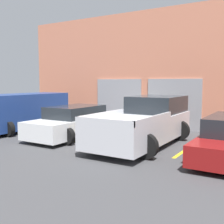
# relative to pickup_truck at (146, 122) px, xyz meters

# --- Properties ---
(ground_plane) EXTENTS (28.00, 28.00, 0.00)m
(ground_plane) POSITION_rel_pickup_truck_xyz_m (-1.58, 0.80, -0.82)
(ground_plane) COLOR #3D3D3F
(shophouse_building) EXTENTS (15.55, 0.68, 5.94)m
(shophouse_building) POSITION_rel_pickup_truck_xyz_m (-1.59, 4.10, 2.12)
(shophouse_building) COLOR #D17A5B
(shophouse_building) RESTS_ON ground
(pickup_truck) EXTENTS (2.55, 5.22, 1.75)m
(pickup_truck) POSITION_rel_pickup_truck_xyz_m (0.00, 0.00, 0.00)
(pickup_truck) COLOR silver
(pickup_truck) RESTS_ON ground
(sedan_white) EXTENTS (2.20, 4.43, 1.31)m
(sedan_white) POSITION_rel_pickup_truck_xyz_m (-3.16, -0.28, -0.20)
(sedan_white) COLOR white
(sedan_white) RESTS_ON ground
(van_right) EXTENTS (2.21, 4.70, 1.75)m
(van_right) POSITION_rel_pickup_truck_xyz_m (-6.33, -0.30, 0.12)
(van_right) COLOR navy
(van_right) RESTS_ON ground
(parking_stripe_far_left) EXTENTS (0.12, 2.20, 0.01)m
(parking_stripe_far_left) POSITION_rel_pickup_truck_xyz_m (-7.91, -0.31, -0.82)
(parking_stripe_far_left) COLOR gold
(parking_stripe_far_left) RESTS_ON ground
(parking_stripe_left) EXTENTS (0.12, 2.20, 0.01)m
(parking_stripe_left) POSITION_rel_pickup_truck_xyz_m (-4.75, -0.31, -0.82)
(parking_stripe_left) COLOR gold
(parking_stripe_left) RESTS_ON ground
(parking_stripe_centre) EXTENTS (0.12, 2.20, 0.01)m
(parking_stripe_centre) POSITION_rel_pickup_truck_xyz_m (-1.58, -0.31, -0.82)
(parking_stripe_centre) COLOR gold
(parking_stripe_centre) RESTS_ON ground
(parking_stripe_right) EXTENTS (0.12, 2.20, 0.01)m
(parking_stripe_right) POSITION_rel_pickup_truck_xyz_m (1.58, -0.31, -0.82)
(parking_stripe_right) COLOR gold
(parking_stripe_right) RESTS_ON ground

